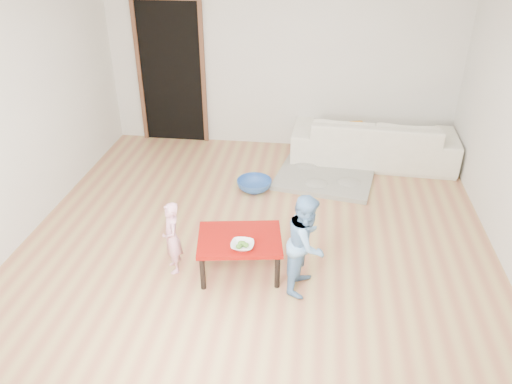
% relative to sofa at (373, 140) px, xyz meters
% --- Properties ---
extents(floor, '(5.00, 5.00, 0.01)m').
position_rel_sofa_xyz_m(floor, '(-1.36, -2.05, -0.33)').
color(floor, '#AE6B4A').
rests_on(floor, ground).
extents(back_wall, '(5.00, 0.02, 2.60)m').
position_rel_sofa_xyz_m(back_wall, '(-1.36, 0.45, 0.97)').
color(back_wall, silver).
rests_on(back_wall, floor).
extents(left_wall, '(0.02, 5.00, 2.60)m').
position_rel_sofa_xyz_m(left_wall, '(-3.86, -2.05, 0.97)').
color(left_wall, silver).
rests_on(left_wall, floor).
extents(doorway, '(1.02, 0.08, 2.11)m').
position_rel_sofa_xyz_m(doorway, '(-2.96, 0.43, 0.70)').
color(doorway, brown).
rests_on(doorway, back_wall).
extents(sofa, '(2.27, 0.98, 0.65)m').
position_rel_sofa_xyz_m(sofa, '(0.00, 0.00, 0.00)').
color(sofa, white).
rests_on(sofa, floor).
extents(cushion, '(0.56, 0.53, 0.12)m').
position_rel_sofa_xyz_m(cushion, '(-0.34, -0.13, 0.16)').
color(cushion, orange).
rests_on(cushion, sofa).
extents(red_table, '(0.88, 0.72, 0.40)m').
position_rel_sofa_xyz_m(red_table, '(-1.45, -2.71, -0.13)').
color(red_table, maroon).
rests_on(red_table, floor).
extents(bowl, '(0.21, 0.21, 0.05)m').
position_rel_sofa_xyz_m(bowl, '(-1.40, -2.86, 0.10)').
color(bowl, white).
rests_on(bowl, red_table).
extents(broccoli, '(0.12, 0.12, 0.06)m').
position_rel_sofa_xyz_m(broccoli, '(-1.40, -2.86, 0.10)').
color(broccoli, '#2D5919').
rests_on(broccoli, red_table).
extents(child_pink, '(0.28, 0.32, 0.75)m').
position_rel_sofa_xyz_m(child_pink, '(-2.10, -2.76, 0.05)').
color(child_pink, pink).
rests_on(child_pink, floor).
extents(child_blue, '(0.47, 0.55, 0.98)m').
position_rel_sofa_xyz_m(child_blue, '(-0.82, -2.84, 0.16)').
color(child_blue, '#599DCF').
rests_on(child_blue, floor).
extents(basin, '(0.44, 0.44, 0.14)m').
position_rel_sofa_xyz_m(basin, '(-1.54, -1.05, -0.26)').
color(basin, '#2A56A1').
rests_on(basin, floor).
extents(blanket, '(1.39, 1.22, 0.06)m').
position_rel_sofa_xyz_m(blanket, '(-0.65, -0.65, -0.30)').
color(blanket, '#9A9888').
rests_on(blanket, floor).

